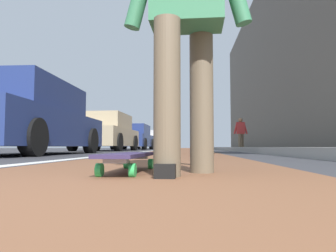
{
  "coord_description": "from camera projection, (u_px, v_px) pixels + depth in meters",
  "views": [
    {
      "loc": [
        -0.57,
        -0.3,
        0.15
      ],
      "look_at": [
        12.55,
        0.59,
        1.04
      ],
      "focal_mm": 33.41,
      "sensor_mm": 36.0,
      "label": 1
    }
  ],
  "objects": [
    {
      "name": "ground_plane",
      "position": [
        180.0,
        152.0,
        10.53
      ],
      "size": [
        80.0,
        80.0,
        0.0
      ],
      "primitive_type": "plane",
      "color": "#38383D"
    },
    {
      "name": "building_facade",
      "position": [
        275.0,
        59.0,
        22.47
      ],
      "size": [
        40.0,
        1.2,
        12.94
      ],
      "primitive_type": "cube",
      "color": "#665E54",
      "rests_on": "ground"
    },
    {
      "name": "sidewalk_curb",
      "position": [
        243.0,
        148.0,
        18.26
      ],
      "size": [
        52.0,
        3.2,
        0.15
      ],
      "primitive_type": "cube",
      "color": "#9E9B93",
      "rests_on": "ground"
    },
    {
      "name": "bike_lane_paint",
      "position": [
        185.0,
        149.0,
        24.46
      ],
      "size": [
        56.0,
        2.03,
        0.0
      ],
      "primitive_type": "cube",
      "color": "brown",
      "rests_on": "ground"
    },
    {
      "name": "lane_stripe_white",
      "position": [
        167.0,
        149.0,
        20.56
      ],
      "size": [
        52.0,
        0.16,
        0.01
      ],
      "primitive_type": "cube",
      "color": "silver",
      "rests_on": "ground"
    },
    {
      "name": "skater_person",
      "position": [
        186.0,
        7.0,
        1.75
      ],
      "size": [
        0.46,
        0.72,
        1.64
      ],
      "color": "brown",
      "rests_on": "ground"
    },
    {
      "name": "skateboard",
      "position": [
        129.0,
        157.0,
        1.87
      ],
      "size": [
        0.85,
        0.22,
        0.11
      ],
      "color": "green",
      "rests_on": "ground"
    },
    {
      "name": "pedestrian_distant",
      "position": [
        241.0,
        132.0,
        15.36
      ],
      "size": [
        0.44,
        0.69,
        1.59
      ],
      "color": "brown",
      "rests_on": "ground"
    },
    {
      "name": "parked_car_far",
      "position": [
        134.0,
        138.0,
        18.91
      ],
      "size": [
        4.3,
        2.11,
        1.49
      ],
      "color": "navy",
      "rests_on": "ground"
    },
    {
      "name": "traffic_light",
      "position": [
        159.0,
        101.0,
        19.38
      ],
      "size": [
        0.33,
        0.28,
        4.32
      ],
      "color": "#2D2D2D",
      "rests_on": "ground"
    },
    {
      "name": "parked_car_end",
      "position": [
        148.0,
        140.0,
        25.69
      ],
      "size": [
        4.42,
        2.13,
        1.49
      ],
      "color": "#B7B7BC",
      "rests_on": "ground"
    },
    {
      "name": "parked_car_mid",
      "position": [
        106.0,
        133.0,
        12.73
      ],
      "size": [
        4.29,
        2.1,
        1.49
      ],
      "color": "tan",
      "rests_on": "ground"
    },
    {
      "name": "parked_car_near",
      "position": [
        29.0,
        120.0,
        6.37
      ],
      "size": [
        4.56,
        1.87,
        1.47
      ],
      "color": "navy",
      "rests_on": "ground"
    }
  ]
}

